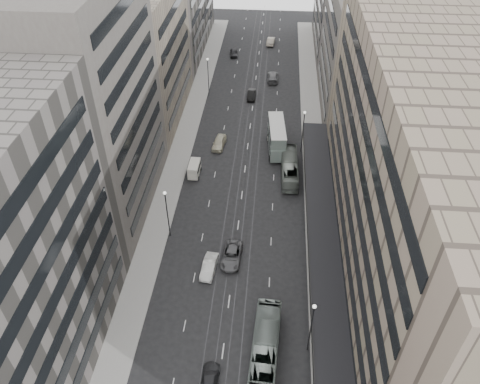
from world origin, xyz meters
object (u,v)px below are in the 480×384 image
(bus_far, at_px, (289,168))
(sedan_1, at_px, (209,266))
(sedan_2, at_px, (232,256))
(double_decker, at_px, (277,137))
(panel_van, at_px, (194,169))
(bus_near, at_px, (265,349))

(bus_far, relative_size, sedan_1, 2.32)
(bus_far, xyz_separation_m, sedan_2, (-7.88, -19.78, -0.77))
(bus_far, distance_m, double_decker, 7.84)
(sedan_1, bearing_deg, bus_far, 69.78)
(bus_far, bearing_deg, panel_van, 3.18)
(panel_van, height_order, sedan_1, panel_van)
(sedan_2, bearing_deg, bus_far, 71.33)
(double_decker, xyz_separation_m, sedan_2, (-5.51, -27.14, -2.03))
(sedan_1, bearing_deg, sedan_2, 43.91)
(double_decker, bearing_deg, bus_far, -77.13)
(sedan_1, xyz_separation_m, sedan_2, (2.82, 2.22, -0.01))
(bus_near, height_order, double_decker, double_decker)
(double_decker, distance_m, panel_van, 16.15)
(bus_near, relative_size, panel_van, 3.21)
(bus_near, relative_size, double_decker, 1.26)
(bus_far, distance_m, sedan_2, 21.31)
(bus_near, xyz_separation_m, sedan_2, (-5.14, 14.52, -0.93))
(double_decker, relative_size, sedan_2, 1.74)
(bus_near, height_order, sedan_1, bus_near)
(panel_van, distance_m, sedan_1, 21.41)
(bus_far, relative_size, sedan_2, 1.99)
(sedan_2, bearing_deg, sedan_1, -138.75)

